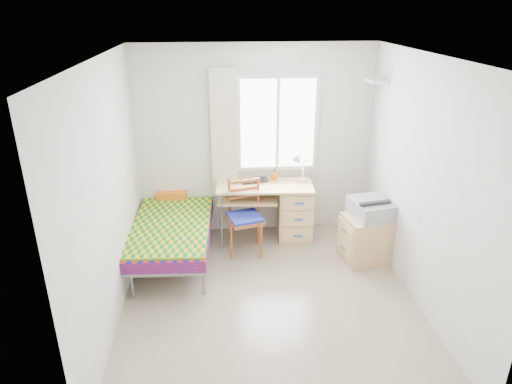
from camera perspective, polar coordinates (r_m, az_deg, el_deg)
floor at (r=5.23m, az=1.69°, el=-13.15°), size 3.50×3.50×0.00m
ceiling at (r=4.27m, az=2.10°, el=16.49°), size 3.50×3.50×0.00m
wall_back at (r=6.23m, az=-0.10°, el=6.27°), size 3.20×0.00×3.20m
wall_left at (r=4.68m, az=-17.96°, el=-0.55°), size 0.00×3.50×3.50m
wall_right at (r=5.04m, az=20.25°, el=0.77°), size 0.00×3.50×3.50m
window at (r=6.18m, az=2.72°, el=8.50°), size 1.10×0.04×1.30m
curtain at (r=6.10m, az=-4.00°, el=7.32°), size 0.35×0.05×1.70m
floating_shelf at (r=6.03m, az=14.85°, el=13.26°), size 0.20×0.32×0.03m
bed at (r=5.99m, az=-10.32°, el=-3.70°), size 1.07×2.12×0.90m
desk at (r=6.29m, az=4.20°, el=-2.07°), size 1.32×0.68×0.80m
chair at (r=5.89m, az=-1.36°, el=-2.59°), size 0.52×0.52×0.98m
cabinet at (r=5.95m, az=13.50°, el=-5.71°), size 0.61×0.55×0.59m
printer at (r=5.81m, az=14.20°, el=-1.97°), size 0.53×0.59×0.22m
laptop at (r=6.14m, az=-0.01°, el=1.25°), size 0.44×0.34×0.03m
pen_cup at (r=6.25m, az=2.28°, el=1.97°), size 0.10×0.10×0.10m
task_lamp at (r=6.03m, az=5.53°, el=3.23°), size 0.23×0.33×0.42m
book at (r=6.13m, az=-1.05°, el=-1.09°), size 0.19×0.26×0.02m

